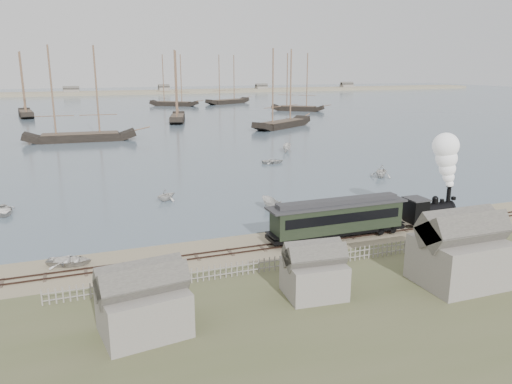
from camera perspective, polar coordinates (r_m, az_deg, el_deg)
name	(u,v)px	position (r m, az deg, el deg)	size (l,w,h in m)	color
ground	(234,244)	(45.96, -2.52, -5.91)	(600.00, 600.00, 0.00)	gray
harbor_water	(102,106)	(212.03, -17.24, 9.41)	(600.00, 336.00, 0.06)	#4B5F6C
rail_track	(241,251)	(44.17, -1.71, -6.71)	(120.00, 1.80, 0.16)	#33211C
picket_fence_west	(181,285)	(38.16, -8.62, -10.46)	(19.00, 0.10, 1.20)	gray
picket_fence_east	(398,254)	(45.19, 15.95, -6.84)	(15.00, 0.10, 1.20)	gray
shed_left	(145,333)	(32.38, -12.55, -15.44)	(5.00, 4.00, 4.10)	gray
shed_mid	(313,295)	(36.45, 6.58, -11.62)	(4.00, 3.50, 3.60)	gray
shed_right	(457,283)	(40.92, 21.97, -9.63)	(6.00, 5.00, 5.10)	gray
far_spit	(91,95)	(291.75, -18.33, 10.50)	(500.00, 20.00, 1.80)	tan
locomotive	(444,185)	(53.69, 20.69, 0.78)	(7.24, 2.70, 9.02)	black
passenger_coach	(337,217)	(47.26, 9.28, -2.82)	(13.70, 2.64, 3.33)	black
beached_dinghy	(70,261)	(43.82, -20.53, -7.37)	(3.60, 2.57, 0.75)	silver
rowboat_0	(2,210)	(61.01, -27.06, -1.87)	(4.41, 3.15, 0.91)	silver
rowboat_1	(166,195)	(60.72, -10.25, -0.32)	(2.71, 2.34, 1.43)	silver
rowboat_2	(271,204)	(55.77, 1.77, -1.43)	(3.57, 1.34, 1.38)	silver
rowboat_3	(273,161)	(82.64, 1.94, 3.55)	(3.67, 2.62, 0.76)	silver
rowboat_4	(381,171)	(74.40, 14.13, 2.32)	(3.44, 2.97, 1.81)	silver
rowboat_5	(287,148)	(94.26, 3.51, 5.07)	(3.68, 1.38, 1.42)	silver
schooner_2	(77,94)	(112.44, -19.79, 10.53)	(22.86, 5.28, 20.00)	black
schooner_3	(176,86)	(145.79, -9.11, 11.86)	(18.44, 4.26, 20.00)	black
schooner_4	(283,88)	(130.26, 3.09, 11.75)	(21.73, 5.01, 20.00)	black
schooner_5	(298,82)	(178.69, 4.83, 12.41)	(18.51, 4.27, 20.00)	black
schooner_7	(23,84)	(173.51, -25.12, 11.09)	(18.59, 4.29, 20.00)	black
schooner_8	(173,80)	(202.78, -9.47, 12.50)	(19.44, 4.49, 20.00)	black
schooner_9	(227,79)	(212.44, -3.28, 12.74)	(21.39, 4.94, 20.00)	black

